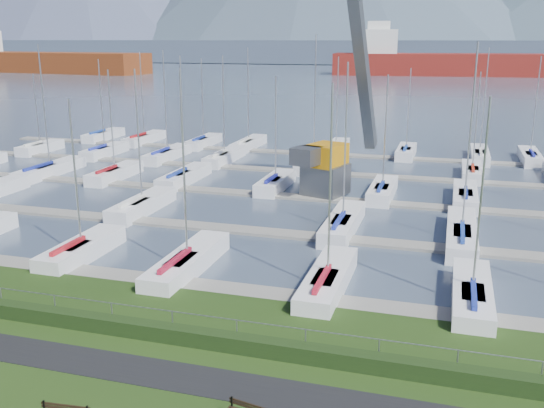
% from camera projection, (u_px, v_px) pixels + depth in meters
% --- Properties ---
extents(path, '(160.00, 2.00, 0.04)m').
position_uv_depth(path, '(163.00, 374.00, 23.69)').
color(path, black).
rests_on(path, grass).
extents(water, '(800.00, 540.00, 0.20)m').
position_uv_depth(water, '(432.00, 70.00, 267.01)').
color(water, '#435062').
extents(hedge, '(80.00, 0.70, 0.70)m').
position_uv_depth(hedge, '(190.00, 336.00, 26.01)').
color(hedge, black).
rests_on(hedge, grass).
extents(fence, '(80.00, 0.04, 0.04)m').
position_uv_depth(fence, '(193.00, 314.00, 26.15)').
color(fence, gray).
rests_on(fence, grass).
extents(foothill, '(900.00, 80.00, 12.00)m').
position_uv_depth(foothill, '(438.00, 52.00, 330.06)').
color(foothill, '#465366').
rests_on(foothill, water).
extents(docks, '(90.00, 41.60, 0.25)m').
position_uv_depth(docks, '(320.00, 199.00, 50.57)').
color(docks, slate).
rests_on(docks, water).
extents(crane, '(5.58, 13.48, 22.35)m').
position_uv_depth(crane, '(335.00, 129.00, 51.24)').
color(crane, '#54565B').
rests_on(crane, water).
extents(cargo_ship_west, '(97.36, 29.76, 21.50)m').
position_uv_depth(cargo_ship_west, '(31.00, 62.00, 245.34)').
color(cargo_ship_west, maroon).
rests_on(cargo_ship_west, water).
extents(cargo_ship_mid, '(107.90, 27.56, 21.50)m').
position_uv_depth(cargo_ship_mid, '(469.00, 65.00, 220.65)').
color(cargo_ship_mid, maroon).
rests_on(cargo_ship_mid, water).
extents(sailboat_fleet, '(76.01, 49.62, 13.72)m').
position_uv_depth(sailboat_fleet, '(308.00, 126.00, 51.99)').
color(sailboat_fleet, maroon).
rests_on(sailboat_fleet, water).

